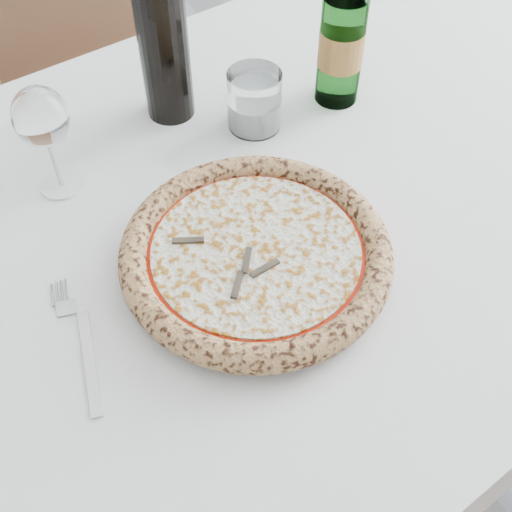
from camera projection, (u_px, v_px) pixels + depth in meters
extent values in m
cube|color=slate|center=(201.00, 364.00, 1.60)|extent=(5.00, 6.00, 0.02)
cube|color=brown|center=(222.00, 229.00, 0.89)|extent=(1.62, 1.06, 0.04)
cube|color=white|center=(221.00, 217.00, 0.88)|extent=(1.69, 1.13, 0.01)
cube|color=white|center=(116.00, 102.00, 1.23)|extent=(1.58, 0.01, 0.22)
cylinder|color=brown|center=(412.00, 134.00, 1.61)|extent=(0.06, 0.06, 0.71)
cube|color=brown|center=(115.00, 124.00, 1.48)|extent=(0.40, 0.40, 0.04)
cylinder|color=brown|center=(163.00, 139.00, 1.81)|extent=(0.04, 0.04, 0.43)
cylinder|color=brown|center=(217.00, 214.00, 1.62)|extent=(0.04, 0.04, 0.43)
cylinder|color=brown|center=(47.00, 179.00, 1.70)|extent=(0.04, 0.04, 0.43)
cylinder|color=brown|center=(91.00, 265.00, 1.52)|extent=(0.04, 0.04, 0.43)
cylinder|color=silver|center=(256.00, 263.00, 0.81)|extent=(0.29, 0.29, 0.01)
torus|color=silver|center=(256.00, 260.00, 0.81)|extent=(0.29, 0.29, 0.01)
cylinder|color=tan|center=(256.00, 256.00, 0.80)|extent=(0.33, 0.33, 0.01)
torus|color=tan|center=(256.00, 252.00, 0.80)|extent=(0.34, 0.34, 0.04)
cylinder|color=red|center=(256.00, 252.00, 0.80)|extent=(0.28, 0.28, 0.00)
cylinder|color=#EDE7CE|center=(256.00, 250.00, 0.79)|extent=(0.26, 0.26, 0.00)
cube|color=#3C3327|center=(279.00, 238.00, 0.80)|extent=(0.04, 0.01, 0.00)
cube|color=#3C3327|center=(236.00, 220.00, 0.82)|extent=(0.01, 0.04, 0.00)
cube|color=#3C3327|center=(202.00, 270.00, 0.77)|extent=(0.04, 0.01, 0.00)
cube|color=#3C3327|center=(272.00, 270.00, 0.77)|extent=(0.01, 0.04, 0.00)
cube|color=#A4A4A4|center=(90.00, 362.00, 0.73)|extent=(0.04, 0.14, 0.00)
cube|color=#A4A4A4|center=(66.00, 308.00, 0.77)|extent=(0.03, 0.03, 0.00)
cylinder|color=#A4A4A4|center=(52.00, 295.00, 0.79)|extent=(0.00, 0.03, 0.00)
cylinder|color=#A4A4A4|center=(57.00, 293.00, 0.79)|extent=(0.00, 0.03, 0.00)
cylinder|color=#A4A4A4|center=(62.00, 291.00, 0.79)|extent=(0.00, 0.03, 0.00)
cylinder|color=#A4A4A4|center=(67.00, 289.00, 0.79)|extent=(0.00, 0.03, 0.00)
cylinder|color=white|center=(62.00, 185.00, 0.91)|extent=(0.06, 0.06, 0.00)
cylinder|color=white|center=(55.00, 162.00, 0.88)|extent=(0.01, 0.01, 0.08)
ellipsoid|color=white|center=(41.00, 117.00, 0.82)|extent=(0.07, 0.07, 0.08)
cylinder|color=white|center=(254.00, 100.00, 0.96)|extent=(0.08, 0.08, 0.09)
cylinder|color=silver|center=(254.00, 113.00, 0.98)|extent=(0.07, 0.07, 0.05)
cylinder|color=#4A8E4B|center=(341.00, 51.00, 0.98)|extent=(0.07, 0.07, 0.17)
cylinder|color=gold|center=(341.00, 48.00, 0.98)|extent=(0.07, 0.07, 0.06)
cylinder|color=black|center=(165.00, 53.00, 0.94)|extent=(0.07, 0.07, 0.21)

